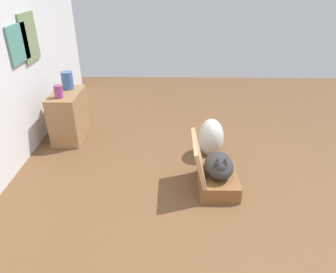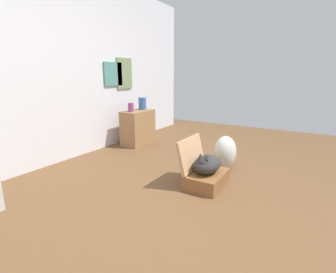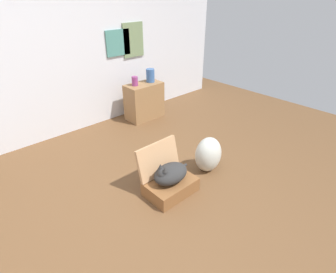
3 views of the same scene
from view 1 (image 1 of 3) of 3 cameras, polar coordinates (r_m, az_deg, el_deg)
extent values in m
plane|color=brown|center=(2.87, 12.84, -13.18)|extent=(7.68, 7.68, 0.00)
cube|color=#72895D|center=(3.94, -24.06, 16.26)|extent=(0.38, 0.02, 0.52)
cube|color=teal|center=(3.69, -25.74, 15.06)|extent=(0.41, 0.02, 0.38)
cube|color=brown|center=(3.06, 9.05, -7.87)|extent=(0.52, 0.36, 0.15)
cube|color=tan|center=(2.90, 5.62, -3.79)|extent=(0.52, 0.13, 0.36)
ellipsoid|color=#2D2D2D|center=(2.97, 9.29, -5.21)|extent=(0.39, 0.27, 0.19)
sphere|color=#2D2D2D|center=(2.85, 9.63, -5.67)|extent=(0.12, 0.12, 0.12)
cone|color=#2D2D2D|center=(2.82, 10.44, -4.36)|extent=(0.06, 0.06, 0.06)
cone|color=#2D2D2D|center=(2.81, 9.07, -4.37)|extent=(0.06, 0.06, 0.06)
cylinder|color=#2D2D2D|center=(3.14, 8.07, -4.24)|extent=(0.20, 0.03, 0.07)
ellipsoid|color=silver|center=(3.50, 7.86, -0.16)|extent=(0.34, 0.28, 0.43)
cube|color=olive|center=(3.99, -17.64, 3.66)|extent=(0.60, 0.33, 0.58)
cylinder|color=#8C387A|center=(3.74, -19.42, 7.76)|extent=(0.10, 0.10, 0.14)
cylinder|color=#38609E|center=(3.99, -17.95, 9.75)|extent=(0.14, 0.14, 0.21)
camera|label=2|loc=(1.57, 78.30, -22.39)|focal=27.33mm
camera|label=3|loc=(2.28, 71.41, 11.67)|focal=29.27mm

